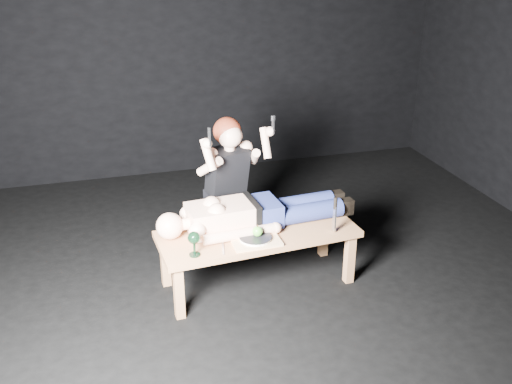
# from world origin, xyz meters

# --- Properties ---
(ground) EXTENTS (5.00, 5.00, 0.00)m
(ground) POSITION_xyz_m (0.00, 0.00, 0.00)
(ground) COLOR black
(ground) RESTS_ON ground
(back_wall) EXTENTS (5.00, 0.00, 5.00)m
(back_wall) POSITION_xyz_m (0.00, 2.50, 1.50)
(back_wall) COLOR black
(back_wall) RESTS_ON ground
(table) EXTENTS (1.52, 0.67, 0.45)m
(table) POSITION_xyz_m (-0.24, -0.00, 0.23)
(table) COLOR #A36D3C
(table) RESTS_ON ground
(lying_man) EXTENTS (1.45, 0.54, 0.25)m
(lying_man) POSITION_xyz_m (-0.20, 0.12, 0.58)
(lying_man) COLOR beige
(lying_man) RESTS_ON table
(kneeling_woman) EXTENTS (0.83, 0.89, 1.24)m
(kneeling_woman) POSITION_xyz_m (-0.37, 0.56, 0.62)
(kneeling_woman) COLOR black
(kneeling_woman) RESTS_ON ground
(serving_tray) EXTENTS (0.35, 0.26, 0.02)m
(serving_tray) POSITION_xyz_m (-0.30, -0.15, 0.46)
(serving_tray) COLOR tan
(serving_tray) RESTS_ON table
(plate) EXTENTS (0.23, 0.23, 0.02)m
(plate) POSITION_xyz_m (-0.30, -0.15, 0.48)
(plate) COLOR white
(plate) RESTS_ON serving_tray
(apple) EXTENTS (0.08, 0.08, 0.08)m
(apple) POSITION_xyz_m (-0.28, -0.14, 0.53)
(apple) COLOR green
(apple) RESTS_ON plate
(goblet) EXTENTS (0.09, 0.09, 0.18)m
(goblet) POSITION_xyz_m (-0.75, -0.22, 0.54)
(goblet) COLOR black
(goblet) RESTS_ON table
(fork_flat) EXTENTS (0.04, 0.16, 0.01)m
(fork_flat) POSITION_xyz_m (-0.55, -0.20, 0.45)
(fork_flat) COLOR #B2B2B7
(fork_flat) RESTS_ON table
(knife_flat) EXTENTS (0.05, 0.16, 0.01)m
(knife_flat) POSITION_xyz_m (-0.16, -0.16, 0.45)
(knife_flat) COLOR #B2B2B7
(knife_flat) RESTS_ON table
(spoon_flat) EXTENTS (0.12, 0.12, 0.01)m
(spoon_flat) POSITION_xyz_m (-0.25, -0.09, 0.45)
(spoon_flat) COLOR #B2B2B7
(spoon_flat) RESTS_ON table
(carving_knife) EXTENTS (0.04, 0.04, 0.28)m
(carving_knife) POSITION_xyz_m (0.30, -0.16, 0.59)
(carving_knife) COLOR #B2B2B7
(carving_knife) RESTS_ON table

